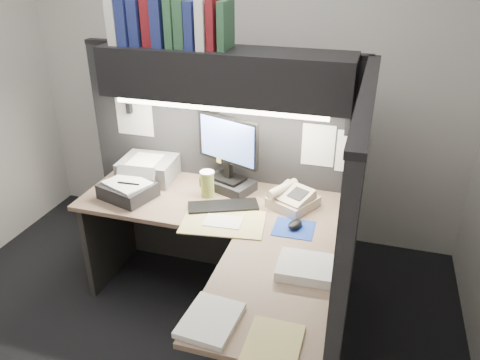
% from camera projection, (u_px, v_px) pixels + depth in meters
% --- Properties ---
extents(floor, '(3.50, 3.50, 0.00)m').
position_uv_depth(floor, '(170.00, 345.00, 2.86)').
color(floor, black).
rests_on(floor, ground).
extents(wall_back, '(3.50, 0.04, 2.70)m').
position_uv_depth(wall_back, '(241.00, 70.00, 3.55)').
color(wall_back, silver).
rests_on(wall_back, floor).
extents(partition_back, '(1.90, 0.06, 1.60)m').
position_uv_depth(partition_back, '(221.00, 166.00, 3.30)').
color(partition_back, black).
rests_on(partition_back, floor).
extents(partition_right, '(0.06, 1.50, 1.60)m').
position_uv_depth(partition_right, '(349.00, 246.00, 2.41)').
color(partition_right, black).
rests_on(partition_right, floor).
extents(desk, '(1.70, 1.53, 0.73)m').
position_uv_depth(desk, '(236.00, 302.00, 2.56)').
color(desk, '#7C634F').
rests_on(desk, floor).
extents(overhead_shelf, '(1.55, 0.34, 0.30)m').
position_uv_depth(overhead_shelf, '(225.00, 74.00, 2.81)').
color(overhead_shelf, black).
rests_on(overhead_shelf, partition_back).
extents(task_light_tube, '(1.32, 0.04, 0.04)m').
position_uv_depth(task_light_tube, '(218.00, 108.00, 2.77)').
color(task_light_tube, white).
rests_on(task_light_tube, overhead_shelf).
extents(monitor, '(0.45, 0.31, 0.51)m').
position_uv_depth(monitor, '(228.00, 161.00, 3.05)').
color(monitor, black).
rests_on(monitor, desk).
extents(keyboard, '(0.46, 0.31, 0.02)m').
position_uv_depth(keyboard, '(223.00, 206.00, 2.91)').
color(keyboard, black).
rests_on(keyboard, desk).
extents(mousepad, '(0.24, 0.22, 0.00)m').
position_uv_depth(mousepad, '(294.00, 228.00, 2.69)').
color(mousepad, '#1C389B').
rests_on(mousepad, desk).
extents(mouse, '(0.10, 0.13, 0.04)m').
position_uv_depth(mouse, '(295.00, 224.00, 2.69)').
color(mouse, black).
rests_on(mouse, mousepad).
extents(telephone, '(0.34, 0.34, 0.10)m').
position_uv_depth(telephone, '(293.00, 199.00, 2.91)').
color(telephone, '#BDAB91').
rests_on(telephone, desk).
extents(coffee_cup, '(0.11, 0.11, 0.16)m').
position_uv_depth(coffee_cup, '(207.00, 184.00, 3.02)').
color(coffee_cup, '#ADAB45').
rests_on(coffee_cup, desk).
extents(printer, '(0.39, 0.34, 0.15)m').
position_uv_depth(printer, '(149.00, 169.00, 3.25)').
color(printer, gray).
rests_on(printer, desk).
extents(notebook_stack, '(0.38, 0.34, 0.09)m').
position_uv_depth(notebook_stack, '(128.00, 190.00, 3.02)').
color(notebook_stack, black).
rests_on(notebook_stack, desk).
extents(open_folder, '(0.52, 0.38, 0.01)m').
position_uv_depth(open_folder, '(223.00, 222.00, 2.75)').
color(open_folder, tan).
rests_on(open_folder, desk).
extents(paper_stack_a, '(0.28, 0.24, 0.05)m').
position_uv_depth(paper_stack_a, '(305.00, 267.00, 2.32)').
color(paper_stack_a, white).
rests_on(paper_stack_a, desk).
extents(paper_stack_b, '(0.25, 0.30, 0.03)m').
position_uv_depth(paper_stack_b, '(210.00, 320.00, 2.01)').
color(paper_stack_b, white).
rests_on(paper_stack_b, desk).
extents(manila_stack, '(0.22, 0.28, 0.02)m').
position_uv_depth(manila_stack, '(273.00, 345.00, 1.89)').
color(manila_stack, tan).
rests_on(manila_stack, desk).
extents(binder_row, '(0.74, 0.25, 0.31)m').
position_uv_depth(binder_row, '(168.00, 21.00, 2.77)').
color(binder_row, white).
rests_on(binder_row, overhead_shelf).
extents(pinned_papers, '(1.76, 1.31, 0.51)m').
position_uv_depth(pinned_papers, '(263.00, 160.00, 2.77)').
color(pinned_papers, white).
rests_on(pinned_papers, partition_back).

